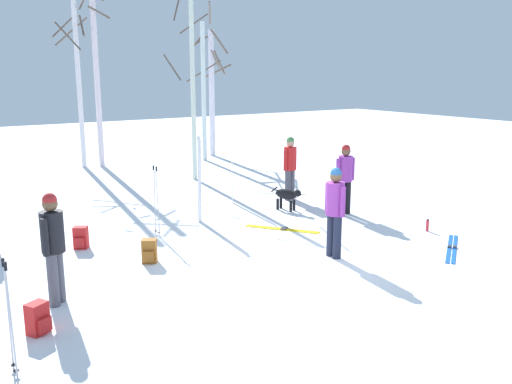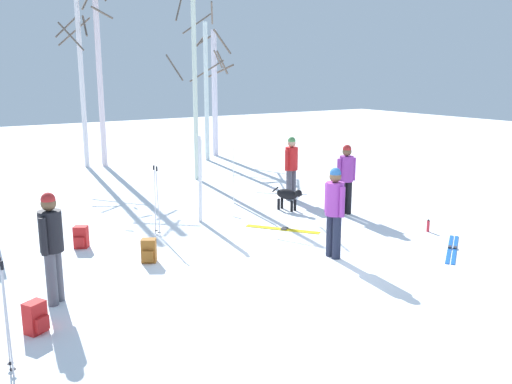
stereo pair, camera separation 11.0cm
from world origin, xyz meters
name	(u,v)px [view 1 (the left image)]	position (x,y,z in m)	size (l,w,h in m)	color
ground_plane	(292,269)	(0.00, 0.00, 0.00)	(60.00, 60.00, 0.00)	white
person_0	(345,175)	(3.38, 2.38, 0.98)	(0.52, 0.34, 1.72)	black
person_1	(53,241)	(-3.85, 0.77, 0.98)	(0.37, 0.42, 1.72)	#4C4C56
person_2	(290,164)	(3.20, 4.37, 0.98)	(0.50, 0.34, 1.72)	#4C4C56
person_3	(335,207)	(1.05, 0.11, 0.98)	(0.34, 0.52, 1.72)	#1E2338
dog	(287,195)	(2.43, 3.45, 0.39)	(0.43, 0.85, 0.57)	black
ski_pair_planted_0	(232,167)	(1.71, 4.92, 0.95)	(0.13, 0.22, 1.91)	white
ski_pair_planted_2	(200,180)	(0.11, 3.70, 1.00)	(0.16, 0.10, 2.00)	white
ski_pair_lying_0	(452,248)	(3.33, -0.81, 0.01)	(1.63, 1.23, 0.05)	blue
ski_pair_lying_1	(282,229)	(1.32, 2.12, 0.01)	(1.14, 1.47, 0.05)	yellow
ski_poles_0	(156,199)	(-1.16, 3.25, 0.80)	(0.07, 0.26, 1.50)	#B2B2BC
ski_poles_1	(9,314)	(-4.77, -0.98, 0.74)	(0.07, 0.25, 1.39)	#B2B2BC
backpack_0	(149,251)	(-1.98, 1.72, 0.21)	(0.33, 0.34, 0.44)	#99591E
backpack_1	(38,319)	(-4.31, -0.10, 0.21)	(0.33, 0.34, 0.44)	red
backpack_2	(81,238)	(-2.79, 3.24, 0.21)	(0.33, 0.34, 0.44)	red
water_bottle_0	(427,225)	(3.90, 0.27, 0.13)	(0.06, 0.06, 0.27)	red
birch_tree_0	(77,60)	(0.01, 12.62, 3.80)	(1.39, 1.46, 7.40)	silver
birch_tree_1	(96,63)	(0.61, 12.45, 3.70)	(1.40, 1.24, 7.16)	silver
birch_tree_2	(192,87)	(2.32, 8.32, 2.95)	(1.53, 1.51, 5.94)	silver
birch_tree_3	(204,89)	(4.45, 11.61, 2.75)	(1.61, 1.68, 5.60)	silver
birch_tree_4	(212,89)	(5.30, 12.50, 2.72)	(1.61, 1.47, 5.02)	silver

